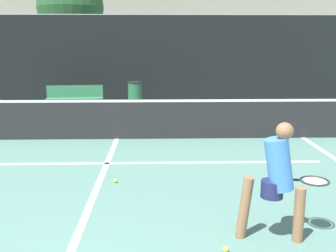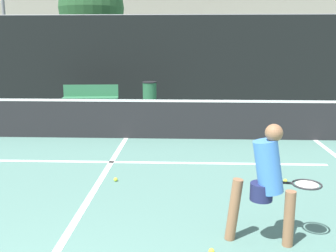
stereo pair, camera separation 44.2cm
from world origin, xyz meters
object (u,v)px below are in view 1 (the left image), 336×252
(parked_car, at_px, (157,83))
(trash_bin, at_px, (135,97))
(player_practicing, at_px, (277,177))
(courtside_bench, at_px, (75,97))

(parked_car, bearing_deg, trash_bin, -101.15)
(player_practicing, bearing_deg, parked_car, 106.96)
(player_practicing, height_order, trash_bin, player_practicing)
(courtside_bench, xyz_separation_m, parked_car, (2.71, 3.63, 0.10))
(trash_bin, bearing_deg, player_practicing, -76.48)
(player_practicing, distance_m, trash_bin, 9.03)
(player_practicing, distance_m, parked_car, 12.50)
(courtside_bench, height_order, parked_car, parked_car)
(player_practicing, relative_size, courtside_bench, 0.76)
(player_practicing, relative_size, parked_car, 0.31)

